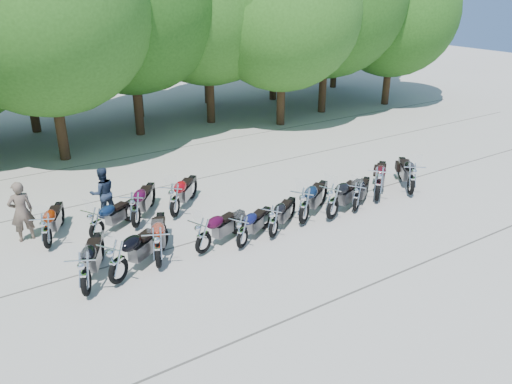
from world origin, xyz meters
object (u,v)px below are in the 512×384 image
motorcycle_8 (357,196)px  motorcycle_2 (158,247)px  motorcycle_9 (379,183)px  motorcycle_0 (85,273)px  motorcycle_5 (274,221)px  motorcycle_11 (46,230)px  motorcycle_13 (135,209)px  motorcycle_10 (412,178)px  motorcycle_7 (333,201)px  motorcycle_12 (96,223)px  rider_0 (21,211)px  motorcycle_3 (203,235)px  motorcycle_1 (117,261)px  motorcycle_6 (304,205)px  rider_1 (103,193)px  motorcycle_4 (242,231)px  motorcycle_14 (174,199)px

motorcycle_8 → motorcycle_2: bearing=53.7°
motorcycle_9 → motorcycle_0: bearing=50.7°
motorcycle_0 → motorcycle_5: (5.51, -0.01, -0.08)m
motorcycle_2 → motorcycle_11: (-2.26, 2.70, -0.05)m
motorcycle_8 → motorcycle_13: bearing=32.5°
motorcycle_5 → motorcycle_10: bearing=-124.4°
motorcycle_7 → motorcycle_9: size_ratio=0.97×
motorcycle_12 → motorcycle_5: bearing=-152.1°
motorcycle_13 → rider_0: bearing=16.2°
motorcycle_5 → motorcycle_7: bearing=-124.7°
motorcycle_9 → motorcycle_13: size_ratio=1.06×
motorcycle_0 → motorcycle_11: size_ratio=1.08×
motorcycle_3 → rider_0: rider_0 is taller
motorcycle_1 → motorcycle_6: size_ratio=1.00×
motorcycle_2 → motorcycle_7: motorcycle_7 is taller
motorcycle_5 → motorcycle_13: size_ratio=0.87×
motorcycle_6 → motorcycle_13: 5.23m
motorcycle_2 → rider_1: (-0.22, 3.98, 0.17)m
motorcycle_1 → motorcycle_10: same height
motorcycle_0 → motorcycle_9: size_ratio=0.94×
motorcycle_9 → motorcycle_13: motorcycle_9 is taller
rider_0 → motorcycle_13: bearing=155.9°
motorcycle_7 → motorcycle_8: size_ratio=1.19×
motorcycle_3 → motorcycle_8: motorcycle_3 is taller
motorcycle_13 → motorcycle_5: bearing=175.2°
motorcycle_6 → motorcycle_11: (-7.11, 2.73, -0.08)m
motorcycle_8 → motorcycle_13: (-6.57, 2.79, 0.09)m
motorcycle_3 → motorcycle_11: 4.49m
motorcycle_4 → rider_0: 6.50m
motorcycle_5 → motorcycle_6: bearing=-114.8°
motorcycle_6 → rider_1: (-5.07, 4.02, 0.15)m
motorcycle_3 → motorcycle_7: size_ratio=0.89×
motorcycle_6 → motorcycle_9: 3.24m
motorcycle_3 → motorcycle_9: motorcycle_9 is taller
motorcycle_5 → rider_1: size_ratio=1.24×
motorcycle_2 → motorcycle_9: bearing=-154.8°
motorcycle_10 → motorcycle_13: size_ratio=1.02×
motorcycle_6 → motorcycle_11: motorcycle_6 is taller
motorcycle_6 → motorcycle_10: bearing=-124.9°
motorcycle_14 → rider_1: size_ratio=1.41×
motorcycle_11 → motorcycle_3: bearing=167.9°
motorcycle_5 → motorcycle_3: bearing=48.6°
motorcycle_6 → motorcycle_1: bearing=59.2°
motorcycle_6 → motorcycle_8: size_ratio=1.19×
motorcycle_12 → motorcycle_14: size_ratio=0.88×
motorcycle_2 → motorcycle_12: (-0.92, 2.47, -0.08)m
motorcycle_7 → motorcycle_14: motorcycle_7 is taller
motorcycle_0 → motorcycle_6: 6.83m
motorcycle_7 → rider_0: size_ratio=1.33×
motorcycle_7 → motorcycle_12: bearing=46.3°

